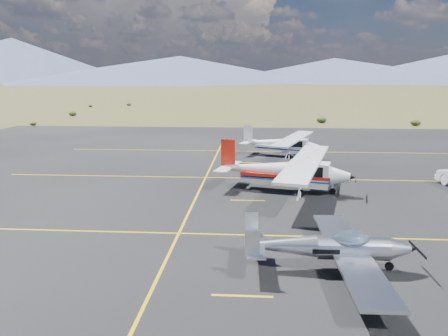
# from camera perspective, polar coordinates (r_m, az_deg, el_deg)

# --- Properties ---
(ground) EXTENTS (1600.00, 1600.00, 0.00)m
(ground) POSITION_cam_1_polar(r_m,az_deg,el_deg) (18.01, 12.48, -11.05)
(ground) COLOR #383D1C
(ground) RESTS_ON ground
(apron) EXTENTS (72.00, 72.00, 0.02)m
(apron) POSITION_cam_1_polar(r_m,az_deg,el_deg) (24.55, 10.12, -4.67)
(apron) COLOR black
(apron) RESTS_ON ground
(aircraft_low_wing) EXTENTS (5.93, 8.29, 1.81)m
(aircraft_low_wing) POSITION_cam_1_polar(r_m,az_deg,el_deg) (16.53, 13.97, -10.02)
(aircraft_low_wing) COLOR silver
(aircraft_low_wing) RESTS_ON apron
(aircraft_cessna) EXTENTS (7.80, 11.98, 3.04)m
(aircraft_cessna) POSITION_cam_1_polar(r_m,az_deg,el_deg) (26.82, 8.06, -0.21)
(aircraft_cessna) COLOR white
(aircraft_cessna) RESTS_ON apron
(aircraft_plain) EXTENTS (7.03, 10.10, 2.59)m
(aircraft_plain) POSITION_cam_1_polar(r_m,az_deg,el_deg) (38.53, 7.56, 3.22)
(aircraft_plain) COLOR silver
(aircraft_plain) RESTS_ON apron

